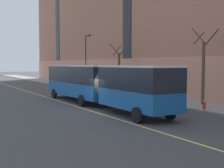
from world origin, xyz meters
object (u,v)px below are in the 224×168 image
parked_car_red_0 (122,92)px  street_tree_far_uptown (119,68)px  parked_car_red_1 (90,88)px  fire_hydrant (204,105)px  street_lamp (86,56)px  street_tree_mid_block (203,67)px  city_bus (98,82)px

parked_car_red_0 → street_tree_far_uptown: 8.07m
parked_car_red_1 → fire_hydrant: parked_car_red_1 is taller
street_lamp → fire_hydrant: (-0.10, -22.25, -4.23)m
street_tree_mid_block → street_lamp: street_lamp is taller
parked_car_red_0 → parked_car_red_1: (-0.17, 7.27, -0.00)m
street_lamp → street_tree_mid_block: bearing=-84.8°
parked_car_red_0 → street_lamp: street_lamp is taller
street_tree_far_uptown → street_lamp: size_ratio=0.81×
city_bus → street_tree_far_uptown: bearing=51.1°
city_bus → street_tree_mid_block: (7.91, -4.53, 1.33)m
street_tree_mid_block → street_lamp: (-1.85, 20.16, 1.32)m
fire_hydrant → street_lamp: bearing=89.7°
street_lamp → parked_car_red_1: bearing=-109.8°
parked_car_red_1 → street_lamp: street_lamp is taller
city_bus → fire_hydrant: bearing=-48.0°
street_tree_mid_block → parked_car_red_0: bearing=115.8°
street_lamp → fire_hydrant: size_ratio=10.49×
city_bus → parked_car_red_0: 5.38m
city_bus → street_lamp: (6.06, 15.63, 2.65)m
parked_car_red_0 → street_tree_mid_block: (3.62, -7.51, 2.61)m
street_tree_far_uptown → fire_hydrant: 16.73m
parked_car_red_1 → street_tree_far_uptown: bearing=-6.9°
city_bus → parked_car_red_1: (4.12, 10.25, -1.29)m
street_tree_far_uptown → city_bus: bearing=-128.9°
fire_hydrant → street_tree_far_uptown: bearing=83.3°
city_bus → street_tree_far_uptown: (7.90, 9.79, 1.09)m
street_tree_far_uptown → parked_car_red_1: bearing=173.1°
parked_car_red_1 → street_tree_mid_block: street_tree_mid_block is taller
street_lamp → fire_hydrant: street_lamp is taller
parked_car_red_1 → parked_car_red_0: bearing=-88.7°
street_tree_mid_block → parked_car_red_1: bearing=104.4°
parked_car_red_1 → street_lamp: 6.95m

